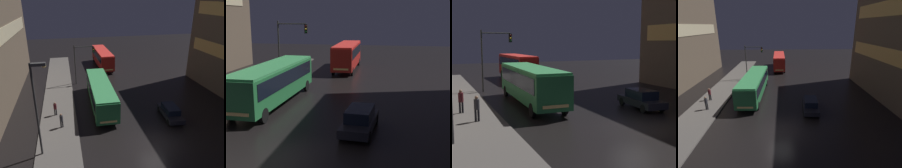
{
  "view_description": "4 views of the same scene",
  "coord_description": "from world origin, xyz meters",
  "views": [
    {
      "loc": [
        -7.82,
        -16.01,
        13.06
      ],
      "look_at": [
        -1.85,
        10.55,
        2.18
      ],
      "focal_mm": 35.0,
      "sensor_mm": 36.0,
      "label": 1
    },
    {
      "loc": [
        5.48,
        -13.39,
        6.79
      ],
      "look_at": [
        1.4,
        9.13,
        1.76
      ],
      "focal_mm": 50.0,
      "sensor_mm": 36.0,
      "label": 2
    },
    {
      "loc": [
        -11.26,
        -15.12,
        5.14
      ],
      "look_at": [
        -0.58,
        9.43,
        1.47
      ],
      "focal_mm": 50.0,
      "sensor_mm": 36.0,
      "label": 3
    },
    {
      "loc": [
        0.38,
        -14.53,
        9.63
      ],
      "look_at": [
        1.45,
        10.37,
        1.25
      ],
      "focal_mm": 28.0,
      "sensor_mm": 36.0,
      "label": 4
    }
  ],
  "objects": [
    {
      "name": "sidewalk_left",
      "position": [
        -9.0,
        10.0,
        0.07
      ],
      "size": [
        4.0,
        48.0,
        0.15
      ],
      "color": "#56514C",
      "rests_on": "ground"
    },
    {
      "name": "bus_near",
      "position": [
        -3.68,
        9.12,
        1.91
      ],
      "size": [
        2.94,
        11.89,
        3.09
      ],
      "rotation": [
        0.0,
        0.0,
        3.11
      ],
      "color": "#236B38",
      "rests_on": "ground"
    },
    {
      "name": "traffic_light_main",
      "position": [
        -5.2,
        17.21,
        4.24
      ],
      "size": [
        3.19,
        0.35,
        6.29
      ],
      "color": "#2D2D2D",
      "rests_on": "ground"
    },
    {
      "name": "ground_plane",
      "position": [
        0.0,
        0.0,
        0.0
      ],
      "size": [
        120.0,
        120.0,
        0.0
      ],
      "primitive_type": "plane",
      "color": "black"
    },
    {
      "name": "pedestrian_near",
      "position": [
        -9.34,
        7.37,
        1.13
      ],
      "size": [
        0.46,
        0.46,
        1.67
      ],
      "rotation": [
        0.0,
        0.0,
        5.06
      ],
      "color": "black",
      "rests_on": "sidewalk_left"
    },
    {
      "name": "bus_far",
      "position": [
        -0.41,
        25.66,
        2.06
      ],
      "size": [
        2.66,
        10.78,
        3.34
      ],
      "rotation": [
        0.0,
        0.0,
        3.16
      ],
      "color": "#AD1E19",
      "rests_on": "ground"
    },
    {
      "name": "pedestrian_mid",
      "position": [
        -8.65,
        4.56,
        1.1
      ],
      "size": [
        0.36,
        0.36,
        1.63
      ],
      "rotation": [
        0.0,
        0.0,
        4.75
      ],
      "color": "black",
      "rests_on": "sidewalk_left"
    },
    {
      "name": "car_taxi",
      "position": [
        3.62,
        4.17,
        0.75
      ],
      "size": [
        2.03,
        4.55,
        1.47
      ],
      "rotation": [
        0.0,
        0.0,
        3.07
      ],
      "color": "black",
      "rests_on": "ground"
    },
    {
      "name": "street_lamp_sidewalk",
      "position": [
        -10.17,
        0.61,
        5.6
      ],
      "size": [
        1.25,
        0.36,
        8.34
      ],
      "color": "#2D2D2D",
      "rests_on": "sidewalk_left"
    }
  ]
}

